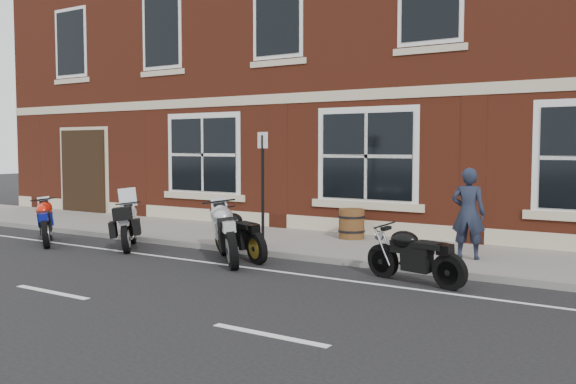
% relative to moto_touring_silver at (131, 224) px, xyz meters
% --- Properties ---
extents(ground, '(80.00, 80.00, 0.00)m').
position_rel_moto_touring_silver_xyz_m(ground, '(2.24, -0.65, -0.52)').
color(ground, black).
rests_on(ground, ground).
extents(sidewalk, '(30.00, 3.00, 0.12)m').
position_rel_moto_touring_silver_xyz_m(sidewalk, '(2.24, 2.35, -0.46)').
color(sidewalk, slate).
rests_on(sidewalk, ground).
extents(kerb, '(30.00, 0.16, 0.12)m').
position_rel_moto_touring_silver_xyz_m(kerb, '(2.24, 0.77, -0.46)').
color(kerb, slate).
rests_on(kerb, ground).
extents(pub_building, '(24.00, 12.00, 12.00)m').
position_rel_moto_touring_silver_xyz_m(pub_building, '(2.24, 9.85, 5.48)').
color(pub_building, maroon).
rests_on(pub_building, ground).
extents(moto_touring_silver, '(1.38, 1.52, 1.27)m').
position_rel_moto_touring_silver_xyz_m(moto_touring_silver, '(0.00, 0.00, 0.00)').
color(moto_touring_silver, black).
rests_on(moto_touring_silver, ground).
extents(moto_sport_red, '(1.67, 1.32, 0.90)m').
position_rel_moto_touring_silver_xyz_m(moto_sport_red, '(-2.04, -0.60, 0.00)').
color(moto_sport_red, black).
rests_on(moto_sport_red, ground).
extents(moto_sport_black, '(1.86, 0.94, 0.89)m').
position_rel_moto_touring_silver_xyz_m(moto_sport_black, '(2.80, 0.24, -0.00)').
color(moto_sport_black, black).
rests_on(moto_sport_black, ground).
extents(moto_sport_silver, '(1.73, 1.72, 1.03)m').
position_rel_moto_touring_silver_xyz_m(moto_sport_silver, '(2.83, -0.15, 0.08)').
color(moto_sport_silver, black).
rests_on(moto_sport_silver, ground).
extents(moto_naked_black, '(1.84, 0.56, 0.84)m').
position_rel_moto_touring_silver_xyz_m(moto_naked_black, '(6.53, -0.02, -0.03)').
color(moto_naked_black, black).
rests_on(moto_naked_black, ground).
extents(pedestrian_left, '(0.67, 0.49, 1.69)m').
position_rel_moto_touring_silver_xyz_m(pedestrian_left, '(6.75, 2.00, 0.45)').
color(pedestrian_left, '#1C2233').
rests_on(pedestrian_left, sidewalk).
extents(barrel_planter, '(0.61, 0.61, 0.67)m').
position_rel_moto_touring_silver_xyz_m(barrel_planter, '(3.73, 3.14, -0.06)').
color(barrel_planter, '#562617').
rests_on(barrel_planter, sidewalk).
extents(parking_sign, '(0.32, 0.13, 2.37)m').
position_rel_moto_touring_silver_xyz_m(parking_sign, '(2.67, 1.19, 0.97)').
color(parking_sign, black).
rests_on(parking_sign, sidewalk).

